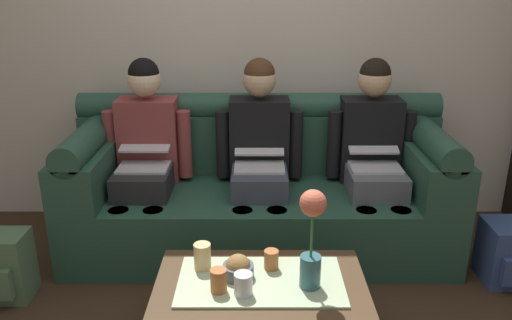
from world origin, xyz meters
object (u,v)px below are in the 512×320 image
at_px(person_middle, 260,150).
at_px(coffee_table, 262,290).
at_px(person_right, 374,150).
at_px(flower_vase, 313,235).
at_px(cup_far_center, 244,284).
at_px(couch, 260,192).
at_px(snack_bowl, 239,268).
at_px(cup_near_left, 219,280).
at_px(cup_near_right, 203,256).
at_px(cup_far_left, 272,260).
at_px(backpack_left, 2,267).
at_px(backpack_right, 510,253).
at_px(person_left, 147,150).

bearing_deg(person_middle, coffee_table, -90.00).
xyz_separation_m(person_right, flower_vase, (-0.50, -1.10, -0.02)).
bearing_deg(cup_far_center, flower_vase, 11.82).
distance_m(couch, flower_vase, 1.16).
distance_m(snack_bowl, cup_near_left, 0.14).
height_order(snack_bowl, cup_near_right, cup_near_right).
xyz_separation_m(couch, flower_vase, (0.22, -1.11, 0.27)).
height_order(couch, cup_near_right, couch).
distance_m(couch, cup_far_left, 0.96).
bearing_deg(backpack_left, backpack_right, 3.42).
distance_m(coffee_table, backpack_left, 1.49).
xyz_separation_m(cup_near_left, cup_far_center, (0.11, -0.02, -0.00)).
height_order(snack_bowl, cup_near_left, snack_bowl).
distance_m(coffee_table, flower_vase, 0.38).
xyz_separation_m(snack_bowl, backpack_right, (1.55, 0.57, -0.25)).
height_order(person_right, cup_far_center, person_right).
bearing_deg(cup_far_left, person_right, 55.01).
relative_size(couch, snack_bowl, 16.68).
relative_size(person_middle, cup_far_center, 12.00).
distance_m(flower_vase, cup_far_left, 0.31).
bearing_deg(cup_far_left, person_middle, 93.08).
bearing_deg(couch, cup_far_left, -86.93).
bearing_deg(backpack_left, cup_far_left, -12.38).
distance_m(person_right, cup_near_left, 1.47).
bearing_deg(backpack_left, flower_vase, -16.07).
distance_m(backpack_right, backpack_left, 2.88).
bearing_deg(person_left, cup_near_left, -64.99).
distance_m(person_middle, flower_vase, 1.12).
bearing_deg(snack_bowl, person_middle, 84.25).
height_order(person_right, flower_vase, person_right).
height_order(flower_vase, cup_near_left, flower_vase).
bearing_deg(cup_far_center, snack_bowl, 101.12).
distance_m(person_right, backpack_left, 2.28).
xyz_separation_m(person_middle, flower_vase, (0.22, -1.10, -0.02)).
height_order(person_middle, cup_far_center, person_middle).
bearing_deg(person_left, person_middle, 0.03).
bearing_deg(backpack_left, cup_near_left, -22.48).
distance_m(person_left, backpack_right, 2.27).
relative_size(cup_near_right, cup_far_center, 1.25).
bearing_deg(person_middle, person_left, -179.97).
bearing_deg(snack_bowl, cup_far_left, 25.73).
bearing_deg(person_left, coffee_table, -55.73).
xyz_separation_m(cup_near_right, backpack_right, (1.73, 0.49, -0.27)).
height_order(cup_near_left, cup_far_left, cup_near_left).
distance_m(cup_far_center, backpack_right, 1.70).
bearing_deg(coffee_table, person_middle, 90.00).
bearing_deg(flower_vase, backpack_right, 27.67).
bearing_deg(snack_bowl, cup_near_right, 156.00).
bearing_deg(person_middle, cup_near_left, -99.26).
bearing_deg(snack_bowl, backpack_left, 163.21).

